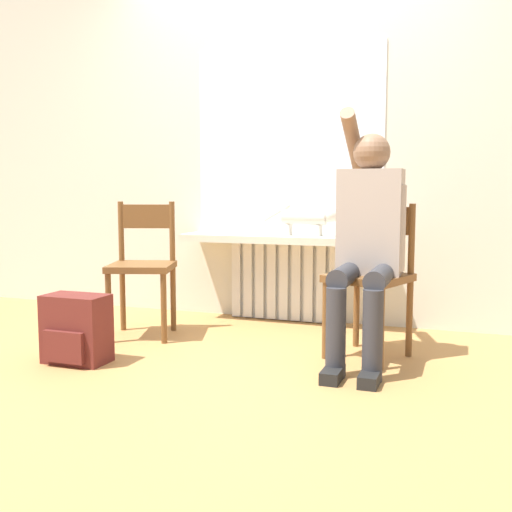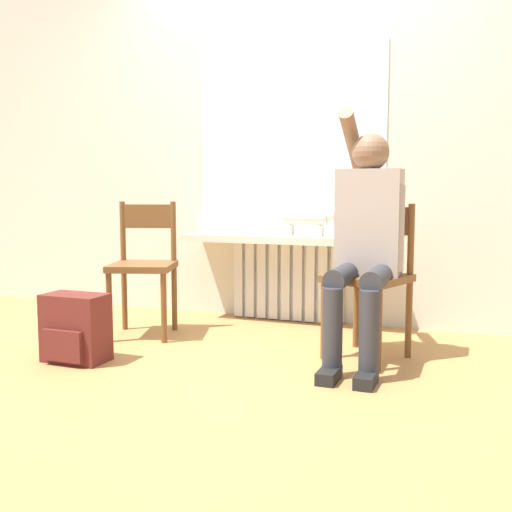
# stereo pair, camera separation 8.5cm
# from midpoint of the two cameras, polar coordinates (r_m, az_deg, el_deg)

# --- Properties ---
(ground_plane) EXTENTS (12.00, 12.00, 0.00)m
(ground_plane) POSITION_cam_midpoint_polar(r_m,az_deg,el_deg) (3.24, -4.04, -10.20)
(ground_plane) COLOR #B27F47
(wall_with_window) EXTENTS (7.00, 0.06, 2.70)m
(wall_with_window) POSITION_cam_midpoint_polar(r_m,az_deg,el_deg) (4.29, 2.62, 12.03)
(wall_with_window) COLOR beige
(wall_with_window) RESTS_ON ground_plane
(radiator) EXTENTS (0.81, 0.08, 0.56)m
(radiator) POSITION_cam_midpoint_polar(r_m,az_deg,el_deg) (4.24, 2.23, -2.38)
(radiator) COLOR silver
(radiator) RESTS_ON ground_plane
(windowsill) EXTENTS (1.39, 0.33, 0.05)m
(windowsill) POSITION_cam_midpoint_polar(r_m,az_deg,el_deg) (4.09, 1.76, 1.65)
(windowsill) COLOR beige
(windowsill) RESTS_ON radiator
(window_glass) EXTENTS (1.34, 0.01, 1.29)m
(window_glass) POSITION_cam_midpoint_polar(r_m,az_deg,el_deg) (4.25, 2.47, 10.87)
(window_glass) COLOR white
(window_glass) RESTS_ON windowsill
(chair_left) EXTENTS (0.48, 0.48, 0.85)m
(chair_left) POSITION_cam_midpoint_polar(r_m,az_deg,el_deg) (3.85, -11.35, -0.81)
(chair_left) COLOR brown
(chair_left) RESTS_ON ground_plane
(chair_right) EXTENTS (0.49, 0.49, 0.85)m
(chair_right) POSITION_cam_midpoint_polar(r_m,az_deg,el_deg) (3.35, 10.27, -1.84)
(chair_right) COLOR brown
(chair_right) RESTS_ON ground_plane
(person) EXTENTS (0.36, 0.97, 1.36)m
(person) POSITION_cam_midpoint_polar(r_m,az_deg,el_deg) (3.22, 9.83, 2.03)
(person) COLOR #333338
(person) RESTS_ON ground_plane
(cat) EXTENTS (0.53, 0.11, 0.22)m
(cat) POSITION_cam_midpoint_polar(r_m,az_deg,el_deg) (4.02, 4.62, 3.74)
(cat) COLOR silver
(cat) RESTS_ON windowsill
(backpack) EXTENTS (0.34, 0.23, 0.37)m
(backpack) POSITION_cam_midpoint_polar(r_m,az_deg,el_deg) (3.37, -17.46, -6.69)
(backpack) COLOR maroon
(backpack) RESTS_ON ground_plane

